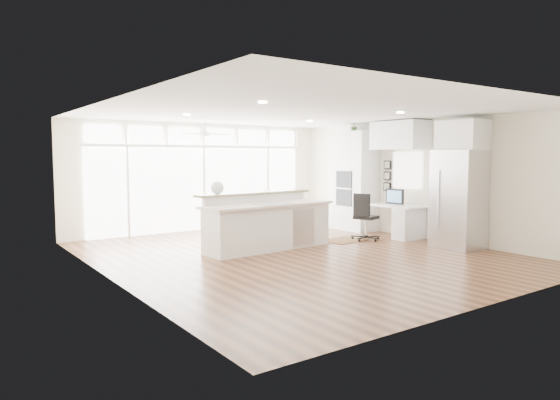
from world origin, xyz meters
TOP-DOWN VIEW (x-y plane):
  - floor at (0.00, 0.00)m, footprint 7.00×8.00m
  - ceiling at (0.00, 0.00)m, footprint 7.00×8.00m
  - wall_back at (0.00, 4.00)m, footprint 7.00×0.04m
  - wall_front at (0.00, -4.00)m, footprint 7.00×0.04m
  - wall_left at (-3.50, 0.00)m, footprint 0.04×8.00m
  - wall_right at (3.50, 0.00)m, footprint 0.04×8.00m
  - glass_wall at (0.00, 3.94)m, footprint 5.80×0.06m
  - transom_row at (0.00, 3.94)m, footprint 5.90×0.06m
  - desk_window at (3.46, 0.30)m, footprint 0.04×0.85m
  - ceiling_fan at (-0.50, 2.80)m, footprint 1.16×1.16m
  - recessed_lights at (0.00, 0.20)m, footprint 3.40×3.00m
  - oven_cabinet at (3.17, 1.80)m, footprint 0.64×1.20m
  - desk_nook at (3.13, 0.30)m, footprint 0.72×1.30m
  - upper_cabinets at (3.17, 0.30)m, footprint 0.64×1.30m
  - refrigerator at (3.11, -1.35)m, footprint 0.76×0.90m
  - fridge_cabinet at (3.17, -1.35)m, footprint 0.64×0.90m
  - framed_photos at (3.46, 0.92)m, footprint 0.06×0.22m
  - kitchen_island at (-0.13, 0.78)m, footprint 2.92×1.28m
  - rug at (1.82, 0.66)m, footprint 1.06×0.84m
  - office_chair at (2.27, 0.43)m, footprint 0.66×0.63m
  - fishbowl at (-1.11, 1.11)m, footprint 0.31×0.31m
  - monitor at (3.05, 0.30)m, footprint 0.13×0.47m
  - keyboard at (2.88, 0.30)m, footprint 0.16×0.37m
  - potted_plant at (3.17, 1.80)m, footprint 0.27×0.30m

SIDE VIEW (x-z plane):
  - floor at x=0.00m, z-range -0.02..0.00m
  - rug at x=1.82m, z-range 0.00..0.01m
  - desk_nook at x=3.13m, z-range 0.00..0.76m
  - office_chair at x=2.27m, z-range 0.00..1.05m
  - kitchen_island at x=-0.13m, z-range 0.00..1.13m
  - keyboard at x=2.88m, z-range 0.76..0.78m
  - monitor at x=3.05m, z-range 0.76..1.15m
  - refrigerator at x=3.11m, z-range 0.00..2.00m
  - glass_wall at x=0.00m, z-range 0.01..2.09m
  - oven_cabinet at x=3.17m, z-range 0.00..2.50m
  - fishbowl at x=-1.11m, z-range 1.13..1.39m
  - wall_back at x=0.00m, z-range 0.00..2.70m
  - wall_front at x=0.00m, z-range 0.00..2.70m
  - wall_left at x=-3.50m, z-range 0.00..2.70m
  - wall_right at x=3.50m, z-range 0.00..2.70m
  - framed_photos at x=3.46m, z-range 1.00..1.80m
  - desk_window at x=3.46m, z-range 1.12..1.98m
  - fridge_cabinet at x=3.17m, z-range 2.00..2.60m
  - upper_cabinets at x=3.17m, z-range 2.03..2.67m
  - transom_row at x=0.00m, z-range 2.18..2.58m
  - ceiling_fan at x=-0.50m, z-range 2.32..2.64m
  - potted_plant at x=3.17m, z-range 2.50..2.72m
  - recessed_lights at x=0.00m, z-range 2.67..2.69m
  - ceiling at x=0.00m, z-range 2.69..2.71m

